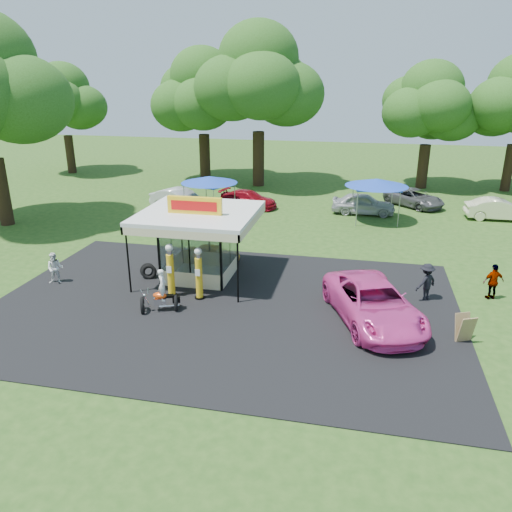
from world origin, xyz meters
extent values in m
plane|color=#244816|center=(0.00, 0.00, 0.00)|extent=(120.00, 120.00, 0.00)
cube|color=black|center=(0.00, 2.00, 0.02)|extent=(20.00, 14.00, 0.04)
cube|color=white|center=(-2.00, 5.00, 0.03)|extent=(3.00, 3.00, 0.06)
cube|color=white|center=(-2.00, 5.00, 3.29)|extent=(5.40, 5.40, 0.18)
cube|color=yellow|center=(-2.00, 4.50, 3.78)|extent=(2.60, 0.25, 0.80)
cube|color=red|center=(-2.00, 4.37, 3.78)|extent=(2.21, 0.02, 0.45)
cylinder|color=black|center=(-4.55, 2.45, 1.60)|extent=(0.08, 0.08, 3.20)
cylinder|color=black|center=(0.55, 2.45, 1.60)|extent=(0.08, 0.08, 3.20)
cylinder|color=black|center=(-2.55, 2.47, 0.05)|extent=(0.47, 0.47, 0.11)
cylinder|color=yellow|center=(-2.55, 2.47, 1.07)|extent=(0.32, 0.32, 1.92)
cylinder|color=silver|center=(-2.55, 2.47, 2.13)|extent=(0.21, 0.21, 0.21)
sphere|color=white|center=(-2.55, 2.47, 2.35)|extent=(0.34, 0.34, 0.34)
cube|color=white|center=(-2.55, 2.28, 1.39)|extent=(0.23, 0.02, 0.32)
cylinder|color=black|center=(-1.24, 2.50, 0.05)|extent=(0.45, 0.45, 0.10)
cylinder|color=yellow|center=(-1.24, 2.50, 1.03)|extent=(0.31, 0.31, 1.85)
cylinder|color=silver|center=(-1.24, 2.50, 2.05)|extent=(0.21, 0.21, 0.21)
sphere|color=white|center=(-1.24, 2.50, 2.26)|extent=(0.33, 0.33, 0.33)
cube|color=white|center=(-1.24, 2.31, 1.33)|extent=(0.23, 0.02, 0.31)
torus|color=black|center=(-3.16, 0.68, 0.32)|extent=(0.44, 0.78, 0.78)
torus|color=black|center=(-1.88, 1.22, 0.32)|extent=(0.44, 0.78, 0.78)
cube|color=silver|center=(-2.48, 0.97, 0.46)|extent=(0.57, 0.44, 0.28)
ellipsoid|color=#EF4A10|center=(-2.48, 0.97, 0.72)|extent=(0.59, 0.33, 0.28)
cube|color=black|center=(-2.18, 1.09, 0.67)|extent=(0.56, 0.42, 0.09)
cube|color=black|center=(-1.85, 1.23, 0.51)|extent=(0.42, 0.42, 0.26)
cylinder|color=silver|center=(-3.03, 0.73, 0.65)|extent=(0.40, 0.21, 0.83)
cylinder|color=silver|center=(-2.91, 0.79, 0.98)|extent=(0.26, 0.53, 0.05)
sphere|color=silver|center=(-3.05, 0.72, 0.79)|extent=(0.15, 0.15, 0.15)
imported|color=white|center=(-2.35, 1.02, 1.21)|extent=(0.51, 0.60, 1.39)
torus|color=black|center=(-4.40, 4.17, 0.38)|extent=(0.82, 0.53, 0.78)
torus|color=black|center=(-4.53, 4.33, 0.38)|extent=(0.84, 0.62, 0.78)
cube|color=#593819|center=(9.67, 0.83, 0.55)|extent=(0.67, 0.50, 1.09)
cube|color=#593819|center=(9.67, 1.09, 0.55)|extent=(0.67, 0.50, 1.09)
imported|color=yellow|center=(-2.00, 7.20, 0.48)|extent=(2.82, 1.13, 0.96)
imported|color=#E63E9C|center=(6.32, 1.89, 0.83)|extent=(4.74, 6.57, 1.66)
imported|color=white|center=(-8.54, 2.73, 0.78)|extent=(0.90, 0.79, 1.55)
imported|color=black|center=(8.60, 4.53, 0.86)|extent=(1.25, 1.23, 1.72)
imported|color=gray|center=(11.54, 5.30, 0.83)|extent=(1.05, 0.71, 1.65)
imported|color=silver|center=(-7.49, 16.93, 0.80)|extent=(5.14, 3.45, 1.60)
imported|color=maroon|center=(-2.81, 18.95, 0.64)|extent=(4.71, 2.73, 1.28)
imported|color=#AEAEB3|center=(5.69, 18.88, 0.76)|extent=(4.48, 1.85, 1.52)
imported|color=#515153|center=(9.44, 21.99, 0.66)|extent=(4.92, 4.87, 1.32)
imported|color=beige|center=(14.87, 19.36, 0.73)|extent=(4.47, 1.66, 1.46)
cylinder|color=gray|center=(-6.33, 17.66, 1.11)|extent=(0.06, 0.06, 2.21)
cylinder|color=gray|center=(-3.76, 17.66, 1.11)|extent=(0.06, 0.06, 2.21)
cylinder|color=gray|center=(-6.33, 15.09, 1.11)|extent=(0.06, 0.06, 2.21)
cylinder|color=gray|center=(-3.76, 15.09, 1.11)|extent=(0.06, 0.06, 2.21)
cube|color=#1B3FB2|center=(-5.04, 16.38, 2.27)|extent=(2.77, 2.77, 0.11)
cone|color=#1B3FB2|center=(-5.04, 16.38, 2.55)|extent=(3.98, 3.98, 0.46)
cylinder|color=gray|center=(5.09, 18.52, 1.17)|extent=(0.06, 0.06, 2.34)
cylinder|color=gray|center=(7.81, 18.52, 1.17)|extent=(0.06, 0.06, 2.34)
cylinder|color=gray|center=(5.09, 15.80, 1.17)|extent=(0.06, 0.06, 2.34)
cylinder|color=gray|center=(7.81, 15.80, 1.17)|extent=(0.06, 0.06, 2.34)
cube|color=#1B3FB2|center=(6.45, 17.16, 2.39)|extent=(2.92, 2.92, 0.12)
cone|color=#1B3FB2|center=(6.45, 17.16, 2.70)|extent=(4.21, 4.21, 0.49)
cylinder|color=black|center=(-23.75, 29.02, 1.87)|extent=(0.84, 0.84, 3.75)
ellipsoid|color=#254A15|center=(-23.75, 29.02, 6.70)|extent=(8.85, 8.85, 7.59)
cylinder|color=black|center=(-9.36, 28.78, 2.12)|extent=(1.00, 1.00, 4.23)
ellipsoid|color=#254A15|center=(-9.36, 28.78, 7.51)|extent=(9.83, 9.83, 8.42)
cylinder|color=black|center=(-3.76, 26.99, 2.40)|extent=(1.03, 1.03, 4.79)
ellipsoid|color=#254A15|center=(-3.76, 26.99, 8.63)|extent=(11.51, 11.51, 9.86)
cylinder|color=black|center=(10.61, 29.14, 1.89)|extent=(0.94, 0.94, 3.78)
ellipsoid|color=#254A15|center=(10.61, 29.14, 6.72)|extent=(8.82, 8.82, 7.56)
cylinder|color=black|center=(17.61, 29.37, 1.98)|extent=(0.79, 0.79, 3.96)
cylinder|color=black|center=(-17.65, 11.11, 2.21)|extent=(0.88, 0.88, 4.42)
camera|label=1|loc=(5.56, -16.89, 9.47)|focal=35.00mm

